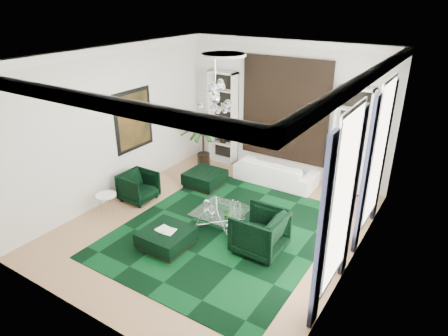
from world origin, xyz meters
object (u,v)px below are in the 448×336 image
Objects in this scene: armchair_right at (260,232)px; ottoman_front at (167,238)px; armchair_left at (139,187)px; palm at (203,131)px; ottoman_side at (205,179)px; sofa at (276,172)px; side_table at (107,204)px; coffee_table at (221,218)px.

armchair_right reaches higher than ottoman_front.
armchair_left is 2.28m from ottoman_front.
palm is at bearing -1.07° from armchair_left.
ottoman_side is 1.75m from palm.
sofa is 2.27× the size of armchair_right.
armchair_right is 1.05× the size of ottoman_side.
armchair_left is at bearing 48.19° from sofa.
sofa is 1.06× the size of palm.
sofa is 2.56m from palm.
armchair_left is 0.85× the size of ottoman_front.
palm is (0.05, 2.79, 0.69)m from armchair_left.
sofa is at bearing 53.93° from side_table.
palm reaches higher than armchair_left.
armchair_right reaches higher than sofa.
ottoman_front is at bearing -61.80° from armchair_right.
coffee_table is 2.82m from side_table.
armchair_left reaches higher than sofa.
coffee_table is at bearing 88.72° from sofa.
ottoman_front is 2.14m from side_table.
armchair_left is 3.64m from armchair_right.
coffee_table is 2.08m from ottoman_side.
ottoman_side reaches higher than ottoman_front.
coffee_table is 2.24× the size of side_table.
sofa reaches higher than coffee_table.
ottoman_side is 2.73m from side_table.
side_table is (-2.63, -1.01, 0.05)m from coffee_table.
palm is at bearing -130.79° from armchair_right.
armchair_right is 3.87m from side_table.
sofa is 2.39× the size of ottoman_side.
coffee_table is 1.17× the size of ottoman_side.
side_table is 3.79m from palm.
ottoman_front is at bearing -111.43° from coffee_table.
side_table is 0.23× the size of palm.
palm reaches higher than side_table.
armchair_right is at bearing -40.79° from palm.
palm reaches higher than ottoman_front.
armchair_left reaches higher than ottoman_side.
side_table is (-0.19, -0.90, -0.14)m from armchair_left.
armchair_left is at bearing -177.52° from coffee_table.
sofa is 4.58× the size of side_table.
coffee_table is 1.14× the size of ottoman_front.
armchair_right is at bearing -18.62° from coffee_table.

